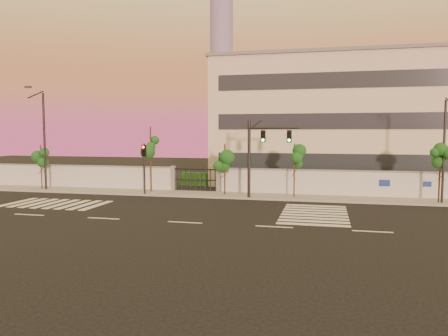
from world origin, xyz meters
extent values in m
plane|color=black|center=(0.00, 0.00, 0.00)|extent=(120.00, 120.00, 0.00)
cube|color=gray|center=(0.00, 10.50, 0.07)|extent=(60.00, 3.00, 0.15)
cube|color=silver|center=(-17.50, 12.00, 1.00)|extent=(25.00, 0.30, 2.00)
cube|color=slate|center=(-17.50, 12.00, 2.06)|extent=(25.00, 0.36, 0.12)
cube|color=silver|center=(14.50, 12.00, 1.00)|extent=(31.00, 0.30, 2.00)
cube|color=slate|center=(14.50, 12.00, 2.06)|extent=(31.00, 0.36, 0.12)
cube|color=slate|center=(-5.00, 12.00, 1.10)|extent=(0.35, 0.35, 2.20)
cube|color=slate|center=(-1.00, 12.00, 1.10)|extent=(0.35, 0.35, 2.20)
cube|color=#143510|center=(9.00, 14.50, 0.90)|extent=(20.00, 2.00, 1.80)
cube|color=#143510|center=(-16.00, 14.50, 0.70)|extent=(12.00, 1.80, 1.40)
cube|color=#143510|center=(-3.00, 17.00, 0.60)|extent=(6.00, 1.50, 1.20)
cube|color=beige|center=(9.00, 22.00, 6.00)|extent=(24.00, 12.00, 12.00)
cube|color=#262D38|center=(9.00, 15.98, 2.50)|extent=(22.00, 0.08, 1.40)
cube|color=#262D38|center=(9.00, 15.98, 6.00)|extent=(22.00, 0.08, 1.40)
cube|color=#262D38|center=(9.00, 15.98, 9.50)|extent=(22.00, 0.08, 1.40)
cube|color=slate|center=(9.00, 22.00, 12.10)|extent=(24.40, 12.40, 0.30)
cylinder|color=slate|center=(-65.00, 280.00, 55.00)|extent=(16.00, 16.00, 110.00)
cube|color=silver|center=(-14.00, 4.00, 0.01)|extent=(0.50, 4.00, 0.02)
cube|color=silver|center=(-13.10, 4.00, 0.01)|extent=(0.50, 4.00, 0.02)
cube|color=silver|center=(-12.20, 4.00, 0.01)|extent=(0.50, 4.00, 0.02)
cube|color=silver|center=(-11.30, 4.00, 0.01)|extent=(0.50, 4.00, 0.02)
cube|color=silver|center=(-10.40, 4.00, 0.01)|extent=(0.50, 4.00, 0.02)
cube|color=silver|center=(-9.50, 4.00, 0.01)|extent=(0.50, 4.00, 0.02)
cube|color=silver|center=(-8.60, 4.00, 0.01)|extent=(0.50, 4.00, 0.02)
cube|color=silver|center=(-7.70, 4.00, 0.01)|extent=(0.50, 4.00, 0.02)
cube|color=silver|center=(7.00, 1.00, 0.01)|extent=(4.00, 0.50, 0.02)
cube|color=silver|center=(7.00, 1.90, 0.01)|extent=(4.00, 0.50, 0.02)
cube|color=silver|center=(7.00, 2.80, 0.01)|extent=(4.00, 0.50, 0.02)
cube|color=silver|center=(7.00, 3.70, 0.01)|extent=(4.00, 0.50, 0.02)
cube|color=silver|center=(7.00, 4.60, 0.01)|extent=(4.00, 0.50, 0.02)
cube|color=silver|center=(7.00, 5.50, 0.01)|extent=(4.00, 0.50, 0.02)
cube|color=silver|center=(7.00, 6.40, 0.01)|extent=(4.00, 0.50, 0.02)
cube|color=silver|center=(7.00, 7.30, 0.01)|extent=(4.00, 0.50, 0.02)
cube|color=silver|center=(-10.00, 0.00, 0.01)|extent=(2.00, 0.15, 0.01)
cube|color=silver|center=(-5.00, 0.00, 0.01)|extent=(2.00, 0.15, 0.01)
cube|color=silver|center=(0.00, 0.00, 0.01)|extent=(2.00, 0.15, 0.01)
cube|color=silver|center=(5.00, 0.00, 0.01)|extent=(2.00, 0.15, 0.01)
cube|color=silver|center=(10.00, 0.00, 0.01)|extent=(2.00, 0.15, 0.01)
cylinder|color=#382314|center=(-16.60, 10.40, 1.97)|extent=(0.11, 0.11, 3.95)
sphere|color=#144617|center=(-16.60, 10.40, 3.16)|extent=(1.00, 1.00, 1.00)
sphere|color=#144617|center=(-16.28, 10.59, 2.57)|extent=(0.77, 0.77, 0.77)
sphere|color=#144617|center=(-16.87, 10.27, 2.76)|extent=(0.73, 0.73, 0.73)
cylinder|color=#382314|center=(-6.46, 10.68, 2.76)|extent=(0.12, 0.12, 5.52)
sphere|color=#144617|center=(-6.46, 10.68, 4.42)|extent=(1.12, 1.12, 1.12)
sphere|color=#144617|center=(-6.10, 10.88, 3.59)|extent=(0.85, 0.85, 0.85)
sphere|color=#144617|center=(-6.76, 10.53, 3.86)|extent=(0.81, 0.81, 0.81)
cylinder|color=#382314|center=(-0.12, 10.40, 2.07)|extent=(0.12, 0.12, 4.14)
sphere|color=#144617|center=(-0.12, 10.40, 3.31)|extent=(1.11, 1.11, 1.11)
sphere|color=#144617|center=(0.24, 10.60, 2.69)|extent=(0.85, 0.85, 0.85)
sphere|color=#144617|center=(-0.42, 10.25, 2.90)|extent=(0.81, 0.81, 0.81)
cylinder|color=#382314|center=(5.31, 10.42, 2.09)|extent=(0.11, 0.11, 4.18)
sphere|color=#144617|center=(5.31, 10.42, 3.35)|extent=(0.98, 0.98, 0.98)
sphere|color=#144617|center=(5.62, 10.60, 2.72)|extent=(0.75, 0.75, 0.75)
sphere|color=#144617|center=(5.04, 10.29, 2.93)|extent=(0.71, 0.71, 0.71)
cylinder|color=#382314|center=(15.39, 9.99, 2.14)|extent=(0.11, 0.11, 4.27)
sphere|color=#144617|center=(15.39, 9.99, 3.42)|extent=(1.00, 1.00, 1.00)
sphere|color=#144617|center=(15.70, 10.17, 2.78)|extent=(0.76, 0.76, 0.76)
sphere|color=#144617|center=(15.11, 9.86, 2.99)|extent=(0.73, 0.73, 0.73)
cylinder|color=black|center=(2.02, 9.23, 2.97)|extent=(0.23, 0.23, 5.95)
cylinder|color=black|center=(3.84, 9.23, 5.37)|extent=(3.65, 0.37, 0.15)
cube|color=black|center=(3.08, 9.18, 4.75)|extent=(0.34, 0.17, 0.86)
sphere|color=#0CF259|center=(3.08, 9.07, 4.48)|extent=(0.19, 0.19, 0.19)
cube|color=black|center=(5.00, 9.18, 4.75)|extent=(0.34, 0.17, 0.86)
sphere|color=#0CF259|center=(5.00, 9.07, 4.48)|extent=(0.19, 0.19, 0.19)
cylinder|color=black|center=(-6.38, 9.17, 2.08)|extent=(0.15, 0.15, 4.16)
cube|color=black|center=(-6.38, 9.12, 3.60)|extent=(0.32, 0.17, 0.83)
sphere|color=red|center=(-6.38, 9.01, 3.86)|extent=(0.18, 0.18, 0.18)
cylinder|color=black|center=(-15.89, 9.99, 4.19)|extent=(0.19, 0.19, 8.38)
cylinder|color=black|center=(-15.89, 9.05, 8.17)|extent=(0.10, 2.00, 0.81)
cube|color=#3F3F44|center=(-15.89, 8.11, 8.69)|extent=(0.52, 0.26, 0.16)
cylinder|color=black|center=(15.54, 9.77, 3.63)|extent=(0.16, 0.16, 7.27)
camera|label=1|loc=(7.61, -22.94, 5.02)|focal=35.00mm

